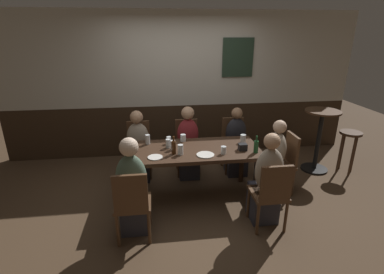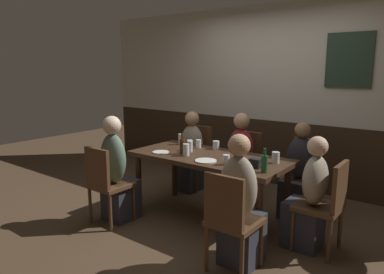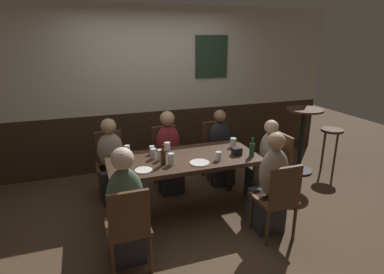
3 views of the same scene
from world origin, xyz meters
name	(u,v)px [view 3 (image 3 of 3)]	position (x,y,z in m)	size (l,w,h in m)	color
ground_plane	(184,212)	(0.00, 0.00, 0.00)	(12.00, 12.00, 0.00)	#4C3826
wall_back	(152,89)	(0.01, 1.65, 1.30)	(6.40, 0.13, 2.60)	#332316
dining_table	(183,164)	(0.00, 0.00, 0.66)	(1.80, 0.83, 0.74)	#382316
chair_right_far	(216,147)	(0.79, 0.83, 0.50)	(0.40, 0.40, 0.88)	#513521
chair_left_far	(111,160)	(-0.79, 0.83, 0.50)	(0.40, 0.40, 0.88)	#513521
chair_head_east	(276,162)	(1.31, 0.00, 0.50)	(0.40, 0.40, 0.88)	#513521
chair_left_near	(129,225)	(-0.79, -0.83, 0.50)	(0.40, 0.40, 0.88)	#513521
chair_mid_far	(166,153)	(0.00, 0.83, 0.50)	(0.40, 0.40, 0.88)	#513521
chair_right_near	(278,197)	(0.79, -0.83, 0.50)	(0.40, 0.40, 0.88)	#513521
person_right_far	(220,153)	(0.79, 0.67, 0.46)	(0.34, 0.37, 1.11)	#2D2D38
person_left_far	(112,166)	(-0.79, 0.67, 0.47)	(0.34, 0.37, 1.11)	#2D2D38
person_head_east	(265,166)	(1.15, 0.00, 0.46)	(0.37, 0.34, 1.10)	#2D2D38
person_left_near	(126,215)	(-0.79, -0.67, 0.51)	(0.34, 0.37, 1.20)	#2D2D38
person_mid_far	(169,158)	(0.00, 0.67, 0.49)	(0.34, 0.37, 1.15)	#2D2D38
person_right_near	(270,190)	(0.79, -0.67, 0.50)	(0.34, 0.37, 1.18)	#2D2D38
pint_glass_amber	(154,154)	(-0.34, 0.09, 0.80)	(0.07, 0.07, 0.12)	silver
highball_clear	(171,160)	(-0.20, -0.17, 0.80)	(0.07, 0.07, 0.14)	silver
pint_glass_pale	(160,156)	(-0.28, 0.01, 0.80)	(0.06, 0.06, 0.13)	silver
pint_glass_stout	(127,152)	(-0.62, 0.26, 0.80)	(0.07, 0.07, 0.14)	silver
beer_glass_tall	(167,147)	(-0.12, 0.31, 0.78)	(0.08, 0.08, 0.10)	silver
tumbler_water	(233,143)	(0.73, 0.15, 0.79)	(0.08, 0.08, 0.12)	silver
beer_glass_half	(152,150)	(-0.33, 0.24, 0.79)	(0.07, 0.07, 0.10)	silver
tumbler_short	(218,157)	(0.36, -0.22, 0.78)	(0.07, 0.07, 0.10)	silver
beer_bottle_green	(252,149)	(0.79, -0.24, 0.83)	(0.06, 0.06, 0.23)	#194723
beer_bottle_brown	(163,157)	(-0.28, -0.13, 0.83)	(0.06, 0.06, 0.24)	#42230F
plate_white_large	(200,163)	(0.12, -0.23, 0.75)	(0.23, 0.23, 0.01)	white
plate_white_small	(144,170)	(-0.53, -0.23, 0.75)	(0.19, 0.19, 0.01)	white
condiment_caddy	(237,151)	(0.64, -0.13, 0.79)	(0.11, 0.09, 0.09)	black
side_bar_table	(302,135)	(2.17, 0.58, 0.62)	(0.56, 0.56, 1.05)	black
bar_stool	(331,138)	(2.62, 0.43, 0.56)	(0.34, 0.34, 0.72)	#422B1C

